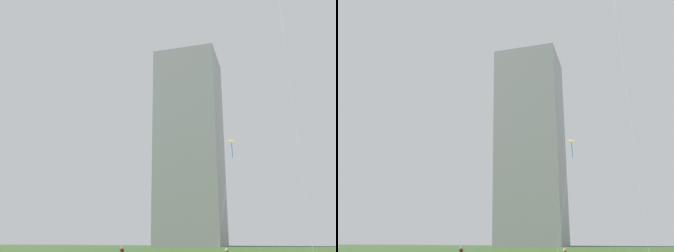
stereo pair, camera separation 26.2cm
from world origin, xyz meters
The scene contains 2 objects.
kite_flying_0 centered at (-1.66, 34.67, 15.11)m, with size 1.40×10.39×15.80m.
distant_highrise_0 centered at (-35.33, 123.61, 38.98)m, with size 24.93×23.12×77.97m, color #939399.
Camera 1 is at (7.56, -14.58, 2.16)m, focal length 38.97 mm.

